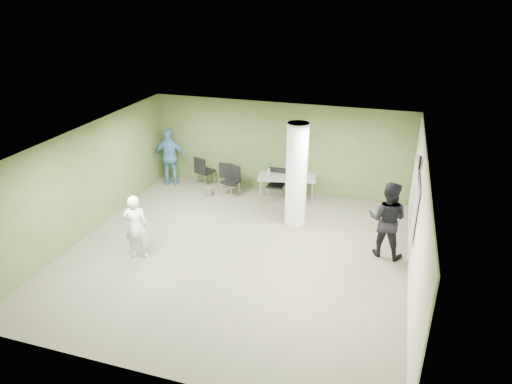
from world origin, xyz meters
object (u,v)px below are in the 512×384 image
(folding_table, at_px, (286,178))
(man_black, at_px, (387,219))
(woman_white, at_px, (136,227))
(chair_back_left, at_px, (203,169))
(man_blue, at_px, (170,157))

(folding_table, xyz_separation_m, man_black, (2.96, -2.24, 0.19))
(folding_table, xyz_separation_m, woman_white, (-2.62, -4.05, 0.05))
(man_black, bearing_deg, chair_back_left, -13.27)
(woman_white, height_order, man_blue, man_blue)
(man_black, height_order, man_blue, man_black)
(folding_table, bearing_deg, chair_back_left, 162.44)
(woman_white, relative_size, man_black, 0.85)
(woman_white, relative_size, man_blue, 0.85)
(woman_white, xyz_separation_m, man_blue, (-1.22, 4.20, 0.14))
(folding_table, xyz_separation_m, man_blue, (-3.84, 0.15, 0.19))
(chair_back_left, height_order, woman_white, woman_white)
(woman_white, bearing_deg, chair_back_left, -102.94)
(woman_white, distance_m, man_black, 5.86)
(man_blue, bearing_deg, man_black, 150.35)
(woman_white, bearing_deg, folding_table, -138.34)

